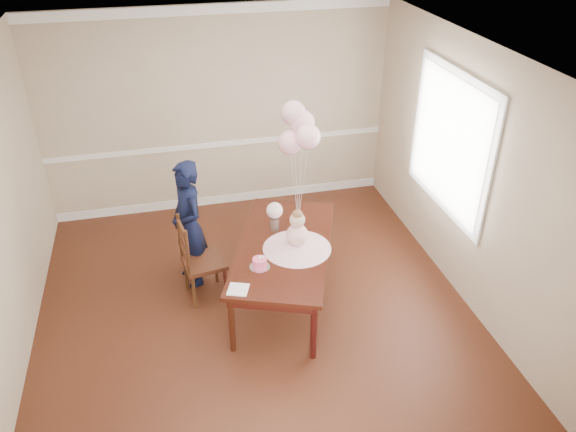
{
  "coord_description": "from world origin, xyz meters",
  "views": [
    {
      "loc": [
        -0.74,
        -4.46,
        3.97
      ],
      "look_at": [
        0.39,
        0.23,
        1.05
      ],
      "focal_mm": 35.0,
      "sensor_mm": 36.0,
      "label": 1
    }
  ],
  "objects_px": {
    "dining_table_top": "(284,247)",
    "woman": "(188,225)",
    "birthday_cake": "(260,263)",
    "dining_chair_seat": "(204,262)"
  },
  "relations": [
    {
      "from": "dining_table_top",
      "to": "woman",
      "type": "height_order",
      "value": "woman"
    },
    {
      "from": "birthday_cake",
      "to": "dining_chair_seat",
      "type": "distance_m",
      "value": 0.83
    },
    {
      "from": "birthday_cake",
      "to": "woman",
      "type": "height_order",
      "value": "woman"
    },
    {
      "from": "dining_table_top",
      "to": "birthday_cake",
      "type": "bearing_deg",
      "value": -113.96
    },
    {
      "from": "dining_table_top",
      "to": "birthday_cake",
      "type": "relative_size",
      "value": 13.33
    },
    {
      "from": "birthday_cake",
      "to": "woman",
      "type": "bearing_deg",
      "value": 124.55
    },
    {
      "from": "birthday_cake",
      "to": "woman",
      "type": "relative_size",
      "value": 0.09
    },
    {
      "from": "dining_table_top",
      "to": "birthday_cake",
      "type": "xyz_separation_m",
      "value": [
        -0.32,
        -0.33,
        0.08
      ]
    },
    {
      "from": "dining_chair_seat",
      "to": "dining_table_top",
      "type": "bearing_deg",
      "value": -26.37
    },
    {
      "from": "dining_chair_seat",
      "to": "woman",
      "type": "xyz_separation_m",
      "value": [
        -0.11,
        0.31,
        0.3
      ]
    }
  ]
}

